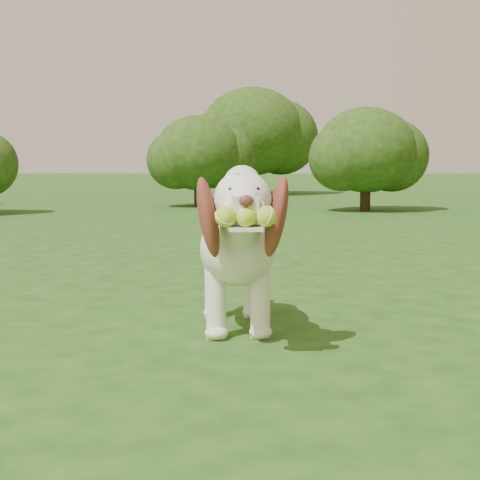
{
  "coord_description": "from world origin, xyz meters",
  "views": [
    {
      "loc": [
        0.32,
        -3.19,
        0.79
      ],
      "look_at": [
        0.21,
        -0.08,
        0.45
      ],
      "focal_mm": 55.0,
      "sensor_mm": 36.0,
      "label": 1
    }
  ],
  "objects": [
    {
      "name": "shrub_c",
      "position": [
        1.87,
        8.3,
        0.95
      ],
      "size": [
        1.55,
        1.55,
        1.61
      ],
      "color": "#382314",
      "rests_on": "ground"
    },
    {
      "name": "ground",
      "position": [
        0.0,
        0.0,
        0.0
      ],
      "size": [
        80.0,
        80.0,
        0.0
      ],
      "primitive_type": "plane",
      "color": "#1E4012",
      "rests_on": "ground"
    },
    {
      "name": "shrub_i",
      "position": [
        0.01,
        13.75,
        1.44
      ],
      "size": [
        2.36,
        2.36,
        2.45
      ],
      "color": "#382314",
      "rests_on": "ground"
    },
    {
      "name": "dog",
      "position": [
        0.19,
        0.16,
        0.41
      ],
      "size": [
        0.46,
        1.19,
        0.77
      ],
      "rotation": [
        0.0,
        0.0,
        0.1
      ],
      "color": "white",
      "rests_on": "ground"
    },
    {
      "name": "shrub_b",
      "position": [
        -0.83,
        9.32,
        0.91
      ],
      "size": [
        1.49,
        1.49,
        1.55
      ],
      "color": "#382314",
      "rests_on": "ground"
    }
  ]
}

